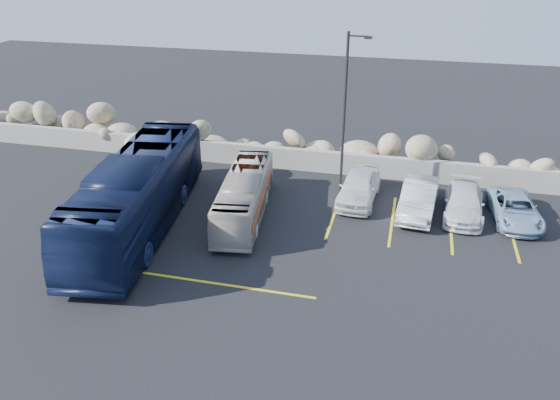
% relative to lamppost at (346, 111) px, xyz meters
% --- Properties ---
extents(ground, '(90.00, 90.00, 0.00)m').
position_rel_lamppost_xyz_m(ground, '(-2.56, -9.50, -4.30)').
color(ground, black).
rests_on(ground, ground).
extents(seawall, '(60.00, 0.40, 1.20)m').
position_rel_lamppost_xyz_m(seawall, '(-2.56, 2.50, -3.70)').
color(seawall, gray).
rests_on(seawall, ground).
extents(riprap_pile, '(54.00, 2.80, 2.60)m').
position_rel_lamppost_xyz_m(riprap_pile, '(-2.56, 3.70, -3.00)').
color(riprap_pile, '#8E7D5D').
rests_on(riprap_pile, ground).
extents(parking_lines, '(18.16, 9.36, 0.01)m').
position_rel_lamppost_xyz_m(parking_lines, '(2.09, -3.93, -4.29)').
color(parking_lines, yellow).
rests_on(parking_lines, ground).
extents(lamppost, '(1.14, 0.18, 8.00)m').
position_rel_lamppost_xyz_m(lamppost, '(0.00, 0.00, 0.00)').
color(lamppost, '#2A2725').
rests_on(lamppost, ground).
extents(vintage_bus, '(2.81, 7.73, 2.10)m').
position_rel_lamppost_xyz_m(vintage_bus, '(-4.02, -3.68, -3.24)').
color(vintage_bus, beige).
rests_on(vintage_bus, ground).
extents(tour_coach, '(4.56, 12.32, 3.35)m').
position_rel_lamppost_xyz_m(tour_coach, '(-8.21, -5.82, -2.62)').
color(tour_coach, '#111938').
rests_on(tour_coach, ground).
extents(car_a, '(1.99, 4.46, 1.49)m').
position_rel_lamppost_xyz_m(car_a, '(0.95, -0.79, -3.55)').
color(car_a, silver).
rests_on(car_a, ground).
extents(car_b, '(1.96, 4.61, 1.48)m').
position_rel_lamppost_xyz_m(car_b, '(3.84, -1.36, -3.56)').
color(car_b, silver).
rests_on(car_b, ground).
extents(car_c, '(2.00, 4.42, 1.25)m').
position_rel_lamppost_xyz_m(car_c, '(5.90, -1.13, -3.67)').
color(car_c, silver).
rests_on(car_c, ground).
extents(car_d, '(2.30, 4.36, 1.17)m').
position_rel_lamppost_xyz_m(car_d, '(8.15, -1.16, -3.71)').
color(car_d, '#89A5C2').
rests_on(car_d, ground).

